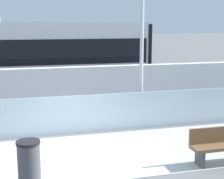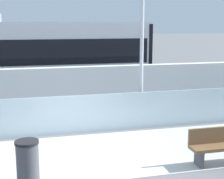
{
  "view_description": "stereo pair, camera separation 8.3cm",
  "coord_description": "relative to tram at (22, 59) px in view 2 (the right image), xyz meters",
  "views": [
    {
      "loc": [
        -1.23,
        -8.22,
        3.39
      ],
      "look_at": [
        1.48,
        2.35,
        1.25
      ],
      "focal_mm": 54.02,
      "sensor_mm": 36.0,
      "label": 1
    },
    {
      "loc": [
        -1.15,
        -8.24,
        3.39
      ],
      "look_at": [
        1.48,
        2.35,
        1.25
      ],
      "focal_mm": 54.02,
      "sensor_mm": 36.0,
      "label": 2
    }
  ],
  "objects": [
    {
      "name": "lamp_post_antenna",
      "position": [
        3.87,
        -4.7,
        1.4
      ],
      "size": [
        0.28,
        0.28,
        5.2
      ],
      "color": "gray",
      "rests_on": "ground"
    },
    {
      "name": "tram_rail_near",
      "position": [
        1.44,
        -0.72,
        -1.89
      ],
      "size": [
        32.0,
        0.08,
        0.01
      ],
      "primitive_type": "cube",
      "color": "#595654",
      "rests_on": "ground"
    },
    {
      "name": "bench",
      "position": [
        4.76,
        -8.14,
        -1.41
      ],
      "size": [
        1.6,
        0.45,
        0.89
      ],
      "color": "brown",
      "rests_on": "ground"
    },
    {
      "name": "concrete_barrier_wall",
      "position": [
        1.44,
        -3.2,
        -0.96
      ],
      "size": [
        32.0,
        0.36,
        1.87
      ],
      "primitive_type": "cube",
      "color": "white",
      "rests_on": "ground"
    },
    {
      "name": "tram",
      "position": [
        0.0,
        0.0,
        0.0
      ],
      "size": [
        11.06,
        2.54,
        3.81
      ],
      "color": "silver",
      "rests_on": "ground"
    },
    {
      "name": "bike_path_deck",
      "position": [
        1.44,
        -6.85,
        -1.89
      ],
      "size": [
        32.0,
        3.2,
        0.01
      ],
      "primitive_type": "cube",
      "color": "beige",
      "rests_on": "ground"
    },
    {
      "name": "glass_parapet",
      "position": [
        1.44,
        -5.0,
        -1.28
      ],
      "size": [
        32.0,
        0.05,
        1.22
      ],
      "primitive_type": "cube",
      "color": "silver",
      "rests_on": "ground"
    },
    {
      "name": "trash_bin",
      "position": [
        0.17,
        -8.1,
        -1.41
      ],
      "size": [
        0.51,
        0.51,
        0.96
      ],
      "color": "#47474C",
      "rests_on": "ground"
    },
    {
      "name": "ground_plane",
      "position": [
        1.44,
        -6.85,
        -1.89
      ],
      "size": [
        200.0,
        200.0,
        0.0
      ],
      "primitive_type": "plane",
      "color": "slate"
    },
    {
      "name": "tram_rail_far",
      "position": [
        1.44,
        0.72,
        -1.89
      ],
      "size": [
        32.0,
        0.08,
        0.01
      ],
      "primitive_type": "cube",
      "color": "#595654",
      "rests_on": "ground"
    }
  ]
}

